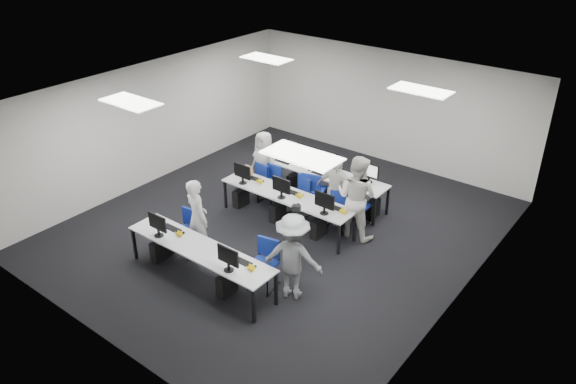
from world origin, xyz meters
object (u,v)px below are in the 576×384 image
Objects in this scene: student_1 at (356,197)px; student_2 at (264,162)px; student_0 at (197,218)px; photographer at (293,257)px; desk_mid at (287,196)px; chair_6 at (314,197)px; chair_0 at (187,240)px; chair_7 at (357,213)px; student_3 at (335,190)px; chair_4 at (336,219)px; chair_2 at (270,191)px; chair_3 at (298,204)px; chair_1 at (264,273)px; desk_front at (200,250)px; chair_5 at (267,184)px.

student_1 is 1.21× the size of student_2.
photographer is (2.28, 0.09, -0.00)m from student_0.
student_2 is at bearing 146.59° from desk_mid.
desk_mid is 0.96m from chair_6.
photographer reaches higher than chair_6.
chair_0 is 0.92× the size of chair_6.
student_1 is at bearing -66.82° from chair_7.
desk_mid is at bearing -69.17° from photographer.
student_3 is (0.67, -0.15, 0.47)m from chair_6.
student_2 reaches higher than desk_mid.
student_2 is at bearing 151.24° from chair_4.
chair_2 is 2.63m from student_0.
chair_3 is at bearing -12.95° from student_2.
desk_mid is at bearing 106.43° from chair_1.
chair_6 is at bearing -80.89° from photographer.
chair_4 is 0.51× the size of student_0.
desk_mid is 3.54× the size of chair_3.
student_1 is at bearing 17.59° from chair_3.
desk_mid is at bearing -139.49° from student_3.
desk_mid is at bearing -33.90° from chair_2.
student_2 is (-0.49, 3.03, 0.47)m from chair_0.
student_1 reaches higher than student_3.
student_1 is at bearing -112.52° from student_0.
chair_1 is 0.57× the size of student_0.
student_3 is (-0.65, 0.20, -0.13)m from student_1.
chair_1 is 0.60× the size of student_3.
chair_2 is 0.58× the size of student_2.
desk_front is at bearing -106.92° from chair_6.
desk_mid is 2.31m from chair_1.
chair_2 is (-0.93, 3.17, -0.41)m from desk_front.
chair_1 is at bearing 29.11° from desk_front.
chair_1 reaches higher than chair_2.
student_2 reaches higher than chair_2.
desk_mid is 1.06m from student_3.
student_1 is at bearing 70.75° from chair_1.
chair_7 is 0.76m from student_1.
student_2 reaches higher than chair_6.
chair_1 reaches higher than chair_7.
chair_5 is at bearing 153.81° from chair_4.
chair_2 is at bearing 106.41° from desk_front.
chair_4 is (0.99, 0.46, -0.41)m from desk_mid.
chair_6 reaches higher than chair_1.
student_0 is at bearing -17.21° from photographer.
desk_mid is 1.93× the size of photographer.
chair_3 is at bearing 90.79° from desk_front.
photographer reaches higher than desk_mid.
student_0 is 3.01m from student_2.
chair_1 is 0.95× the size of chair_6.
chair_1 is at bearing -51.51° from chair_3.
student_2 is (-2.83, 0.41, -0.16)m from student_1.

